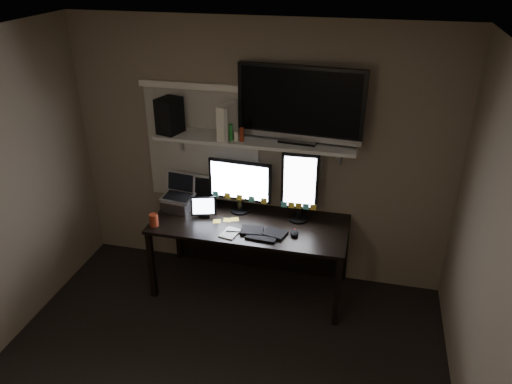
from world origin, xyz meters
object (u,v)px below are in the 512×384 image
(monitor_landscape, at_px, (240,186))
(keyboard, at_px, (263,232))
(desk, at_px, (253,232))
(tablet, at_px, (204,207))
(tv, at_px, (300,105))
(mouse, at_px, (294,233))
(laptop, at_px, (177,194))
(speaker, at_px, (170,116))
(cup, at_px, (154,220))
(game_console, at_px, (228,121))
(monitor_portrait, at_px, (300,187))

(monitor_landscape, relative_size, keyboard, 1.46)
(desk, bearing_deg, tablet, -166.77)
(tv, bearing_deg, monitor_landscape, -171.77)
(desk, height_order, keyboard, keyboard)
(monitor_landscape, bearing_deg, mouse, -24.79)
(laptop, xyz_separation_m, speaker, (-0.05, 0.09, 0.74))
(cup, bearing_deg, tablet, 34.72)
(laptop, height_order, game_console, game_console)
(laptop, relative_size, cup, 2.89)
(keyboard, distance_m, laptop, 0.94)
(monitor_landscape, bearing_deg, laptop, -165.39)
(cup, bearing_deg, desk, 24.19)
(speaker, bearing_deg, tablet, -8.62)
(laptop, bearing_deg, monitor_portrait, 10.86)
(monitor_portrait, relative_size, laptop, 1.99)
(speaker, bearing_deg, monitor_portrait, 15.73)
(desk, bearing_deg, monitor_portrait, 5.98)
(tablet, distance_m, laptop, 0.30)
(desk, relative_size, laptop, 5.34)
(monitor_portrait, bearing_deg, laptop, -177.92)
(monitor_landscape, bearing_deg, keyboard, -45.16)
(tablet, xyz_separation_m, tv, (0.83, 0.21, 0.98))
(tv, bearing_deg, speaker, -172.34)
(monitor_landscape, relative_size, tv, 0.55)
(desk, height_order, tv, tv)
(tv, xyz_separation_m, game_console, (-0.62, -0.06, -0.18))
(mouse, xyz_separation_m, cup, (-1.27, -0.14, 0.04))
(desk, xyz_separation_m, speaker, (-0.78, 0.05, 1.09))
(desk, bearing_deg, game_console, 167.60)
(speaker, bearing_deg, mouse, 2.77)
(desk, relative_size, speaker, 5.58)
(desk, xyz_separation_m, keyboard, (0.16, -0.27, 0.19))
(desk, height_order, game_console, game_console)
(monitor_landscape, bearing_deg, cup, -142.93)
(monitor_landscape, height_order, monitor_portrait, monitor_portrait)
(tv, bearing_deg, desk, -159.41)
(laptop, xyz_separation_m, tv, (1.12, 0.14, 0.91))
(laptop, relative_size, speaker, 1.05)
(monitor_landscape, xyz_separation_m, game_console, (-0.09, -0.03, 0.64))
(tablet, bearing_deg, keyboard, -31.47)
(cup, relative_size, speaker, 0.36)
(monitor_landscape, relative_size, speaker, 1.88)
(game_console, bearing_deg, keyboard, -22.53)
(monitor_portrait, bearing_deg, tv, 116.51)
(desk, relative_size, monitor_landscape, 2.97)
(tablet, bearing_deg, monitor_portrait, -6.17)
(laptop, bearing_deg, desk, 9.63)
(monitor_landscape, distance_m, speaker, 0.91)
(keyboard, distance_m, cup, 1.00)
(laptop, bearing_deg, cup, -99.60)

